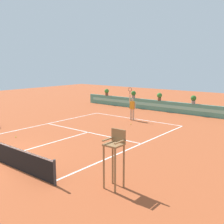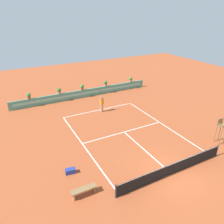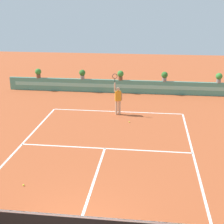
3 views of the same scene
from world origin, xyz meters
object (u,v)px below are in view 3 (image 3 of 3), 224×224
(tennis_ball_near_baseline, at_px, (129,122))
(potted_plant_far_right, at_px, (219,77))
(potted_plant_left, at_px, (82,74))
(potted_plant_right, at_px, (165,76))
(potted_plant_far_left, at_px, (38,73))
(tennis_ball_mid_court, at_px, (24,185))
(tennis_player, at_px, (118,98))
(potted_plant_centre, at_px, (120,75))

(tennis_ball_near_baseline, bearing_deg, potted_plant_far_right, 46.37)
(potted_plant_left, bearing_deg, potted_plant_right, 0.00)
(potted_plant_left, bearing_deg, tennis_ball_near_baseline, -57.36)
(potted_plant_left, height_order, potted_plant_far_left, same)
(potted_plant_far_left, xyz_separation_m, potted_plant_far_right, (13.64, 0.00, 0.00))
(tennis_ball_mid_court, bearing_deg, potted_plant_far_left, 106.60)
(potted_plant_far_left, relative_size, potted_plant_right, 1.00)
(tennis_player, xyz_separation_m, tennis_ball_near_baseline, (0.81, -1.33, -1.02))
(tennis_ball_mid_court, distance_m, potted_plant_far_right, 16.72)
(tennis_player, relative_size, potted_plant_centre, 3.57)
(tennis_player, xyz_separation_m, tennis_ball_mid_court, (-2.70, -8.59, -1.02))
(potted_plant_far_left, bearing_deg, potted_plant_left, 0.00)
(potted_plant_far_left, xyz_separation_m, potted_plant_right, (9.72, 0.00, 0.00))
(potted_plant_centre, bearing_deg, potted_plant_far_right, 0.00)
(potted_plant_far_left, relative_size, potted_plant_centre, 1.00)
(tennis_ball_near_baseline, bearing_deg, tennis_ball_mid_court, -115.80)
(tennis_ball_mid_court, bearing_deg, potted_plant_left, 92.39)
(potted_plant_right, bearing_deg, potted_plant_centre, 180.00)
(tennis_player, relative_size, potted_plant_right, 3.57)
(potted_plant_far_right, bearing_deg, tennis_ball_mid_court, -125.11)
(potted_plant_left, relative_size, potted_plant_right, 1.00)
(tennis_ball_mid_court, xyz_separation_m, potted_plant_far_right, (9.58, 13.63, 1.38))
(tennis_player, height_order, potted_plant_left, tennis_player)
(potted_plant_centre, bearing_deg, potted_plant_far_left, 180.00)
(potted_plant_far_left, relative_size, potted_plant_far_right, 1.00)
(tennis_ball_near_baseline, height_order, potted_plant_far_left, potted_plant_far_left)
(tennis_ball_mid_court, height_order, potted_plant_centre, potted_plant_centre)
(tennis_player, height_order, potted_plant_centre, tennis_player)
(potted_plant_right, bearing_deg, tennis_ball_mid_court, -112.53)
(tennis_ball_mid_court, relative_size, potted_plant_right, 0.09)
(tennis_ball_mid_court, xyz_separation_m, potted_plant_right, (5.65, 13.63, 1.38))
(potted_plant_centre, bearing_deg, potted_plant_right, 0.00)
(potted_plant_centre, height_order, potted_plant_right, same)
(tennis_player, height_order, potted_plant_far_right, tennis_player)
(tennis_ball_near_baseline, xyz_separation_m, potted_plant_right, (2.14, 6.37, 1.38))
(potted_plant_right, bearing_deg, tennis_player, -120.37)
(potted_plant_far_right, bearing_deg, tennis_ball_near_baseline, -133.63)
(tennis_ball_near_baseline, distance_m, potted_plant_far_left, 9.99)
(potted_plant_far_right, bearing_deg, potted_plant_left, 180.00)
(tennis_ball_near_baseline, height_order, potted_plant_centre, potted_plant_centre)
(tennis_player, relative_size, potted_plant_far_right, 3.57)
(tennis_ball_mid_court, bearing_deg, tennis_player, 72.55)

